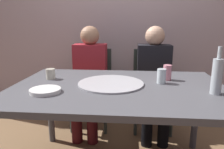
% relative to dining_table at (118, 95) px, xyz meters
% --- Properties ---
extents(back_wall, '(6.00, 0.10, 2.60)m').
position_rel_dining_table_xyz_m(back_wall, '(0.00, 1.37, 0.62)').
color(back_wall, '#B29EA3').
rests_on(back_wall, ground_plane).
extents(dining_table, '(1.55, 1.04, 0.75)m').
position_rel_dining_table_xyz_m(dining_table, '(0.00, 0.00, 0.00)').
color(dining_table, '#4C4C51').
rests_on(dining_table, ground_plane).
extents(pizza_tray, '(0.49, 0.49, 0.01)m').
position_rel_dining_table_xyz_m(pizza_tray, '(-0.06, 0.04, 0.08)').
color(pizza_tray, '#ADADB2').
rests_on(pizza_tray, dining_table).
extents(wine_bottle, '(0.07, 0.07, 0.31)m').
position_rel_dining_table_xyz_m(wine_bottle, '(0.63, -0.13, 0.19)').
color(wine_bottle, '#B2BCC1').
rests_on(wine_bottle, dining_table).
extents(tumbler_near, '(0.07, 0.07, 0.11)m').
position_rel_dining_table_xyz_m(tumbler_near, '(0.32, 0.09, 0.13)').
color(tumbler_near, silver).
rests_on(tumbler_near, dining_table).
extents(tumbler_far, '(0.07, 0.07, 0.08)m').
position_rel_dining_table_xyz_m(tumbler_far, '(-0.56, 0.15, 0.11)').
color(tumbler_far, beige).
rests_on(tumbler_far, dining_table).
extents(soda_can, '(0.07, 0.07, 0.12)m').
position_rel_dining_table_xyz_m(soda_can, '(0.38, 0.20, 0.13)').
color(soda_can, pink).
rests_on(soda_can, dining_table).
extents(plate_stack, '(0.20, 0.20, 0.03)m').
position_rel_dining_table_xyz_m(plate_stack, '(-0.47, -0.20, 0.08)').
color(plate_stack, white).
rests_on(plate_stack, dining_table).
extents(chair_left, '(0.44, 0.44, 0.90)m').
position_rel_dining_table_xyz_m(chair_left, '(-0.37, 0.92, -0.17)').
color(chair_left, '#2D3833').
rests_on(chair_left, ground_plane).
extents(chair_right, '(0.44, 0.44, 0.90)m').
position_rel_dining_table_xyz_m(chair_right, '(0.34, 0.92, -0.17)').
color(chair_right, '#2D3833').
rests_on(chair_right, ground_plane).
extents(guest_in_sweater, '(0.36, 0.56, 1.17)m').
position_rel_dining_table_xyz_m(guest_in_sweater, '(-0.37, 0.77, -0.04)').
color(guest_in_sweater, maroon).
rests_on(guest_in_sweater, ground_plane).
extents(guest_in_beanie, '(0.36, 0.56, 1.17)m').
position_rel_dining_table_xyz_m(guest_in_beanie, '(0.34, 0.77, -0.04)').
color(guest_in_beanie, black).
rests_on(guest_in_beanie, ground_plane).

